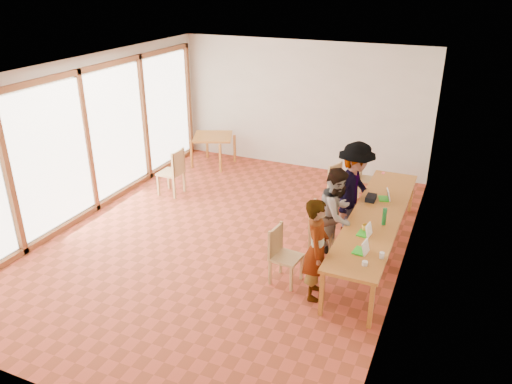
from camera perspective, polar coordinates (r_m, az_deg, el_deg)
ground at (r=9.03m, az=-3.22°, el=-5.28°), size 8.00×8.00×0.00m
wall_back at (r=11.95m, az=5.30°, el=9.79°), size 6.00×0.10×3.00m
wall_front at (r=5.52m, az=-22.69°, el=-9.94°), size 6.00×0.10×3.00m
wall_right at (r=7.62m, az=17.16°, el=0.40°), size 0.10×8.00×3.00m
window_wall at (r=10.03m, az=-18.82°, el=5.82°), size 0.10×8.00×3.00m
ceiling at (r=8.00m, az=-3.72°, el=13.94°), size 6.00×8.00×0.04m
communal_table at (r=8.44m, az=13.61°, el=-2.79°), size 0.80×4.00×0.75m
side_table at (r=12.22m, az=-4.94°, el=6.08°), size 0.90×0.90×0.75m
chair_near at (r=7.61m, az=2.85°, el=-6.50°), size 0.47×0.47×0.48m
chair_mid at (r=8.46m, az=7.01°, el=-3.45°), size 0.45×0.45×0.47m
chair_far at (r=10.03m, az=9.39°, el=1.13°), size 0.56×0.56×0.49m
chair_empty at (r=10.73m, az=12.28°, el=2.02°), size 0.40×0.40×0.43m
chair_spare at (r=10.65m, az=-9.30°, el=2.77°), size 0.47×0.47×0.53m
person_near at (r=7.20m, az=6.95°, el=-6.51°), size 0.47×0.63×1.56m
person_mid at (r=8.16m, az=9.19°, el=-2.59°), size 0.73×0.87×1.60m
person_far at (r=8.87m, az=11.15°, el=0.12°), size 0.84×1.24×1.77m
laptop_near at (r=7.26m, az=12.08°, el=-6.42°), size 0.22×0.25×0.19m
laptop_mid at (r=7.73m, az=12.46°, el=-4.46°), size 0.22×0.24×0.19m
laptop_far at (r=8.98m, az=14.63°, el=-0.52°), size 0.25×0.26×0.19m
yellow_mug at (r=7.84m, az=12.46°, el=-4.03°), size 0.18×0.18×0.10m
green_bottle at (r=8.06m, az=14.45°, el=-2.73°), size 0.07×0.07×0.28m
clear_glass at (r=7.19m, az=14.19°, el=-7.04°), size 0.07×0.07×0.09m
condiment_cup at (r=6.98m, az=12.34°, el=-7.98°), size 0.08×0.08×0.06m
pink_phone at (r=10.16m, az=14.34°, el=2.13°), size 0.05×0.10×0.01m
black_pouch at (r=8.89m, az=13.00°, el=-0.66°), size 0.16×0.26×0.09m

